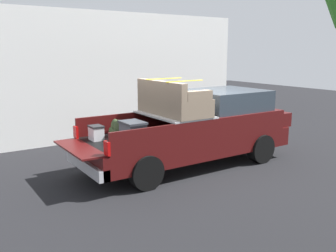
{
  "coord_description": "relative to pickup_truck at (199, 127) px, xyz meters",
  "views": [
    {
      "loc": [
        -5.5,
        -7.38,
        2.91
      ],
      "look_at": [
        -0.6,
        0.0,
        1.1
      ],
      "focal_mm": 39.51,
      "sensor_mm": 36.0,
      "label": 1
    }
  ],
  "objects": [
    {
      "name": "pickup_truck",
      "position": [
        0.0,
        0.0,
        0.0
      ],
      "size": [
        6.05,
        2.06,
        2.23
      ],
      "color": "#470F0F",
      "rests_on": "ground_plane"
    },
    {
      "name": "building_facade",
      "position": [
        -1.18,
        4.07,
        1.12
      ],
      "size": [
        11.33,
        0.36,
        4.17
      ],
      "primitive_type": "cube",
      "color": "white",
      "rests_on": "ground_plane"
    },
    {
      "name": "ground_plane",
      "position": [
        -0.35,
        0.0,
        -0.96
      ],
      "size": [
        40.0,
        40.0,
        0.0
      ],
      "primitive_type": "plane",
      "color": "black"
    }
  ]
}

